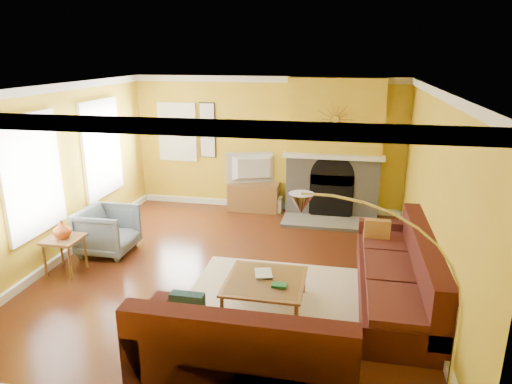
% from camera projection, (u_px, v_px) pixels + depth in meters
% --- Properties ---
extents(floor, '(5.50, 6.00, 0.02)m').
position_uv_depth(floor, '(232.00, 271.00, 6.86)').
color(floor, '#602B14').
rests_on(floor, ground).
extents(ceiling, '(5.50, 6.00, 0.02)m').
position_uv_depth(ceiling, '(229.00, 86.00, 6.06)').
color(ceiling, white).
rests_on(ceiling, ground).
extents(wall_back, '(5.50, 0.02, 2.70)m').
position_uv_depth(wall_back, '(267.00, 144.00, 9.28)').
color(wall_back, gold).
rests_on(wall_back, ground).
extents(wall_front, '(5.50, 0.02, 2.70)m').
position_uv_depth(wall_front, '(138.00, 287.00, 3.64)').
color(wall_front, gold).
rests_on(wall_front, ground).
extents(wall_left, '(0.02, 6.00, 2.70)m').
position_uv_depth(wall_left, '(56.00, 175.00, 6.98)').
color(wall_left, gold).
rests_on(wall_left, ground).
extents(wall_right, '(0.02, 6.00, 2.70)m').
position_uv_depth(wall_right, '(436.00, 196.00, 5.95)').
color(wall_right, gold).
rests_on(wall_right, ground).
extents(baseboard, '(5.50, 6.00, 0.12)m').
position_uv_depth(baseboard, '(232.00, 267.00, 6.84)').
color(baseboard, white).
rests_on(baseboard, floor).
extents(crown_molding, '(5.50, 6.00, 0.12)m').
position_uv_depth(crown_molding, '(229.00, 92.00, 6.08)').
color(crown_molding, white).
rests_on(crown_molding, ceiling).
extents(window_left_near, '(0.06, 1.22, 1.72)m').
position_uv_depth(window_left_near, '(101.00, 148.00, 8.15)').
color(window_left_near, white).
rests_on(window_left_near, wall_left).
extents(window_left_far, '(0.06, 1.22, 1.72)m').
position_uv_depth(window_left_far, '(31.00, 175.00, 6.36)').
color(window_left_far, white).
rests_on(window_left_far, wall_left).
extents(window_back, '(0.82, 0.06, 1.22)m').
position_uv_depth(window_back, '(178.00, 132.00, 9.53)').
color(window_back, white).
rests_on(window_back, wall_back).
extents(wall_art, '(0.34, 0.04, 1.14)m').
position_uv_depth(wall_art, '(207.00, 130.00, 9.41)').
color(wall_art, white).
rests_on(wall_art, wall_back).
extents(fireplace, '(1.80, 0.40, 2.70)m').
position_uv_depth(fireplace, '(334.00, 149.00, 8.84)').
color(fireplace, gray).
rests_on(fireplace, floor).
extents(mantel, '(1.92, 0.22, 0.08)m').
position_uv_depth(mantel, '(333.00, 157.00, 8.64)').
color(mantel, white).
rests_on(mantel, fireplace).
extents(hearth, '(1.80, 0.70, 0.06)m').
position_uv_depth(hearth, '(329.00, 223.00, 8.71)').
color(hearth, gray).
rests_on(hearth, floor).
extents(sunburst, '(0.70, 0.04, 0.70)m').
position_uv_depth(sunburst, '(335.00, 120.00, 8.44)').
color(sunburst, olive).
rests_on(sunburst, fireplace).
extents(rug, '(2.40, 1.80, 0.02)m').
position_uv_depth(rug, '(279.00, 292.00, 6.24)').
color(rug, beige).
rests_on(rug, floor).
extents(sectional_sofa, '(3.15, 3.74, 0.90)m').
position_uv_depth(sectional_sofa, '(306.00, 276.00, 5.73)').
color(sectional_sofa, '#471916').
rests_on(sectional_sofa, floor).
extents(coffee_table, '(1.00, 1.00, 0.39)m').
position_uv_depth(coffee_table, '(265.00, 293.00, 5.83)').
color(coffee_table, white).
rests_on(coffee_table, floor).
extents(media_console, '(1.03, 0.46, 0.57)m').
position_uv_depth(media_console, '(254.00, 197.00, 9.42)').
color(media_console, olive).
rests_on(media_console, floor).
extents(tv, '(1.09, 0.51, 0.64)m').
position_uv_depth(tv, '(254.00, 169.00, 9.25)').
color(tv, black).
rests_on(tv, media_console).
extents(subwoofer, '(0.29, 0.29, 0.29)m').
position_uv_depth(subwoofer, '(275.00, 204.00, 9.38)').
color(subwoofer, white).
rests_on(subwoofer, floor).
extents(armchair, '(0.83, 0.81, 0.76)m').
position_uv_depth(armchair, '(108.00, 231.00, 7.39)').
color(armchair, slate).
rests_on(armchair, floor).
extents(side_table, '(0.50, 0.50, 0.55)m').
position_uv_depth(side_table, '(66.00, 255.00, 6.72)').
color(side_table, olive).
rests_on(side_table, floor).
extents(vase, '(0.26, 0.26, 0.27)m').
position_uv_depth(vase, '(62.00, 229.00, 6.60)').
color(vase, '#D8591E').
rests_on(vase, side_table).
extents(book, '(0.28, 0.34, 0.03)m').
position_uv_depth(book, '(255.00, 274.00, 5.88)').
color(book, white).
rests_on(book, coffee_table).
extents(arc_lamp, '(1.34, 0.36, 2.11)m').
position_uv_depth(arc_lamp, '(381.00, 324.00, 3.66)').
color(arc_lamp, silver).
rests_on(arc_lamp, floor).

